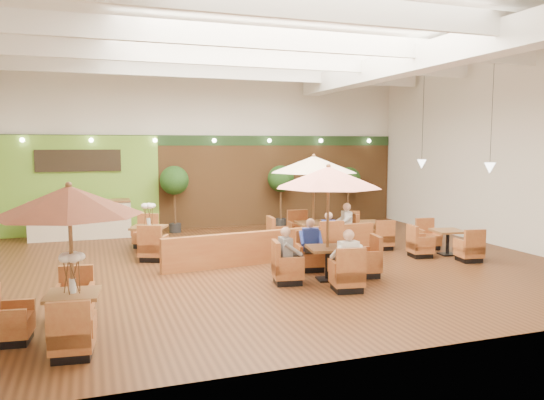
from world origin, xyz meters
name	(u,v)px	position (x,y,z in m)	size (l,w,h in m)	color
room	(261,117)	(0.25, 1.22, 3.63)	(14.04, 14.00, 5.52)	#381E0F
service_counter	(80,220)	(-4.40, 5.10, 0.58)	(3.00, 0.75, 1.18)	beige
booth_divider	(276,246)	(0.24, 0.02, 0.40)	(5.80, 0.18, 0.80)	brown
table_0	(67,227)	(-4.44, -3.84, 1.70)	(2.26, 2.34, 2.37)	brown
table_1	(328,201)	(0.69, -2.03, 1.72)	(2.52, 2.52, 2.51)	brown
table_2	(314,185)	(1.73, 1.13, 1.81)	(2.63, 2.63, 2.66)	brown
table_3	(149,235)	(-2.64, 2.09, 0.49)	(1.10, 2.67, 1.52)	brown
table_4	(440,244)	(4.56, -0.68, 0.31)	(1.58, 2.31, 0.84)	brown
table_5	(367,233)	(3.55, 1.38, 0.32)	(0.86, 2.32, 0.85)	brown
topiary_0	(174,183)	(-1.45, 5.30, 1.65)	(0.95, 0.95, 2.21)	black
topiary_1	(281,181)	(2.29, 5.30, 1.62)	(0.94, 0.94, 2.18)	black
topiary_2	(348,181)	(4.95, 5.30, 1.55)	(0.90, 0.90, 2.08)	black
diner_0	(347,254)	(0.69, -2.94, 0.76)	(0.39, 0.31, 0.79)	white
diner_1	(311,239)	(0.69, -1.11, 0.74)	(0.40, 0.36, 0.75)	#223696
diner_2	(288,249)	(-0.23, -2.03, 0.74)	(0.30, 0.37, 0.75)	slate
diner_3	(328,229)	(1.73, 0.16, 0.73)	(0.39, 0.35, 0.72)	#223696
diner_4	(345,221)	(2.70, 1.13, 0.76)	(0.38, 0.43, 0.81)	white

